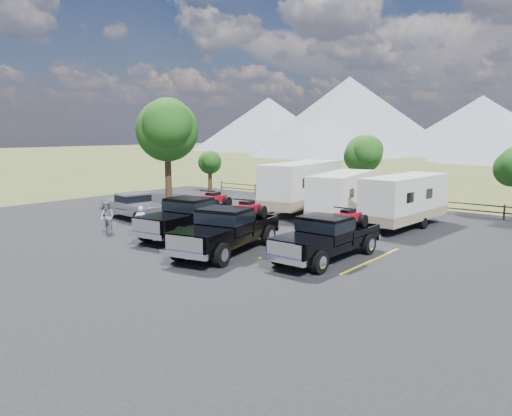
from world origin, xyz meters
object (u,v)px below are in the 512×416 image
Objects in this scene: tree_big_nw at (167,130)px; rig_left at (192,215)px; trailer_center at (342,196)px; pickup_silver at (134,206)px; trailer_right at (405,200)px; person_a at (141,221)px; rig_right at (328,236)px; rig_center at (228,228)px; trailer_left at (301,186)px; person_b at (107,217)px.

tree_big_nw is 11.67m from rig_left.
trailer_center is 1.48× the size of pickup_silver.
trailer_right reaches higher than person_a.
rig_left is at bearing -177.48° from rig_right.
rig_left is 4.14m from rig_center.
tree_big_nw reaches higher than trailer_center.
trailer_center is at bearing -28.40° from trailer_left.
rig_right is 12.76m from trailer_left.
person_b reaches higher than person_a.
tree_big_nw is 1.09× the size of rig_center.
trailer_right is 14.82m from person_a.
trailer_right is at bearing 126.20° from pickup_silver.
rig_center is 0.73× the size of trailer_left.
pickup_silver is at bearing -63.25° from tree_big_nw.
pickup_silver is 5.15m from person_a.
person_b is (-12.22, -2.57, -0.15)m from rig_right.
pickup_silver is at bearing 177.44° from rig_right.
trailer_right is at bearing 10.52° from tree_big_nw.
rig_right is at bearing -5.21° from rig_left.
rig_right is 0.65× the size of trailer_left.
rig_center is at bearing -156.83° from rig_right.
tree_big_nw is 1.35× the size of pickup_silver.
rig_right is 9.36m from trailer_center.
trailer_center is at bearing -160.59° from person_a.
trailer_center is (-3.99, 8.45, 0.54)m from rig_right.
trailer_center is at bearing 41.36° from person_b.
trailer_right is 5.37× the size of person_a.
person_b is (4.69, -8.54, -4.69)m from tree_big_nw.
pickup_silver is (2.56, -5.08, -4.68)m from tree_big_nw.
pickup_silver is 3.62× the size of person_a.
tree_big_nw is 0.91× the size of trailer_center.
trailer_left reaches higher than person_a.
rig_center is 4.47× the size of person_a.
rig_left is 9.59m from trailer_center.
tree_big_nw is 4.52× the size of person_b.
rig_center reaches higher than pickup_silver.
rig_left is 6.38m from pickup_silver.
rig_center is 12.27m from trailer_left.
pickup_silver is at bearing -74.46° from person_a.
person_a is (6.82, -7.97, -4.75)m from tree_big_nw.
rig_right reaches higher than person_b.
trailer_right is at bearing 58.32° from rig_center.
tree_big_nw is 11.51m from person_a.
rig_center is at bearing -31.21° from tree_big_nw.
trailer_right is (7.82, 9.28, 0.46)m from rig_left.
rig_center is 11.50m from trailer_right.
pickup_silver is at bearing -155.38° from trailer_center.
rig_left is at bearing 86.11° from pickup_silver.
person_a is at bearing -49.45° from tree_big_nw.
rig_right is 14.39m from pickup_silver.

